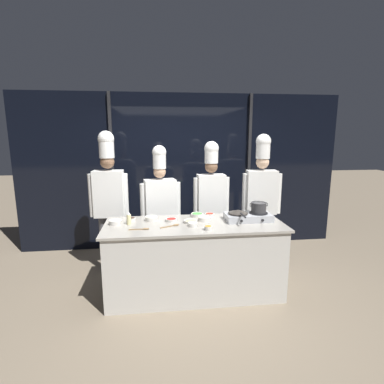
# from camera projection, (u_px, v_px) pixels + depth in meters

# --- Properties ---
(ground_plane) EXTENTS (24.00, 24.00, 0.00)m
(ground_plane) POSITION_uv_depth(u_px,v_px,m) (194.00, 292.00, 3.89)
(ground_plane) COLOR #7F705B
(window_wall_back) EXTENTS (5.63, 0.09, 2.70)m
(window_wall_back) POSITION_uv_depth(u_px,v_px,m) (182.00, 172.00, 5.28)
(window_wall_back) COLOR black
(window_wall_back) RESTS_ON ground_plane
(demo_counter) EXTENTS (2.22, 0.85, 0.93)m
(demo_counter) POSITION_uv_depth(u_px,v_px,m) (194.00, 258.00, 3.80)
(demo_counter) COLOR beige
(demo_counter) RESTS_ON ground_plane
(portable_stove) EXTENTS (0.59, 0.33, 0.10)m
(portable_stove) POSITION_uv_depth(u_px,v_px,m) (248.00, 217.00, 3.84)
(portable_stove) COLOR #B2B5BA
(portable_stove) RESTS_ON demo_counter
(frying_pan) EXTENTS (0.26, 0.44, 0.04)m
(frying_pan) POSITION_uv_depth(u_px,v_px,m) (238.00, 212.00, 3.81)
(frying_pan) COLOR #38332D
(frying_pan) RESTS_ON portable_stove
(stock_pot) EXTENTS (0.22, 0.20, 0.13)m
(stock_pot) POSITION_uv_depth(u_px,v_px,m) (259.00, 207.00, 3.83)
(stock_pot) COLOR #333335
(stock_pot) RESTS_ON portable_stove
(squeeze_bottle_oil) EXTENTS (0.05, 0.05, 0.16)m
(squeeze_bottle_oil) POSITION_uv_depth(u_px,v_px,m) (129.00, 218.00, 3.66)
(squeeze_bottle_oil) COLOR beige
(squeeze_bottle_oil) RESTS_ON demo_counter
(prep_bowl_carrots) EXTENTS (0.09, 0.09, 0.05)m
(prep_bowl_carrots) POSITION_uv_depth(u_px,v_px,m) (208.00, 228.00, 3.46)
(prep_bowl_carrots) COLOR silver
(prep_bowl_carrots) RESTS_ON demo_counter
(prep_bowl_chicken) EXTENTS (0.17, 0.17, 0.06)m
(prep_bowl_chicken) POSITION_uv_depth(u_px,v_px,m) (204.00, 218.00, 3.82)
(prep_bowl_chicken) COLOR silver
(prep_bowl_chicken) RESTS_ON demo_counter
(prep_bowl_onion) EXTENTS (0.11, 0.11, 0.05)m
(prep_bowl_onion) POSITION_uv_depth(u_px,v_px,m) (193.00, 224.00, 3.59)
(prep_bowl_onion) COLOR silver
(prep_bowl_onion) RESTS_ON demo_counter
(prep_bowl_soy_glaze) EXTENTS (0.11, 0.11, 0.05)m
(prep_bowl_soy_glaze) POSITION_uv_depth(u_px,v_px,m) (131.00, 219.00, 3.81)
(prep_bowl_soy_glaze) COLOR silver
(prep_bowl_soy_glaze) RESTS_ON demo_counter
(prep_bowl_chili_flakes) EXTENTS (0.12, 0.12, 0.04)m
(prep_bowl_chili_flakes) POSITION_uv_depth(u_px,v_px,m) (210.00, 215.00, 4.04)
(prep_bowl_chili_flakes) COLOR silver
(prep_bowl_chili_flakes) RESTS_ON demo_counter
(prep_bowl_bell_pepper) EXTENTS (0.15, 0.15, 0.04)m
(prep_bowl_bell_pepper) POSITION_uv_depth(u_px,v_px,m) (171.00, 220.00, 3.81)
(prep_bowl_bell_pepper) COLOR silver
(prep_bowl_bell_pepper) RESTS_ON demo_counter
(prep_bowl_garlic) EXTENTS (0.16, 0.16, 0.06)m
(prep_bowl_garlic) POSITION_uv_depth(u_px,v_px,m) (116.00, 222.00, 3.67)
(prep_bowl_garlic) COLOR silver
(prep_bowl_garlic) RESTS_ON demo_counter
(prep_bowl_noodles) EXTENTS (0.16, 0.16, 0.05)m
(prep_bowl_noodles) POSITION_uv_depth(u_px,v_px,m) (151.00, 218.00, 3.83)
(prep_bowl_noodles) COLOR silver
(prep_bowl_noodles) RESTS_ON demo_counter
(prep_bowl_ginger) EXTENTS (0.17, 0.17, 0.04)m
(prep_bowl_ginger) POSITION_uv_depth(u_px,v_px,m) (191.00, 221.00, 3.74)
(prep_bowl_ginger) COLOR silver
(prep_bowl_ginger) RESTS_ON demo_counter
(prep_bowl_scallions) EXTENTS (0.17, 0.17, 0.04)m
(prep_bowl_scallions) POSITION_uv_depth(u_px,v_px,m) (197.00, 215.00, 4.02)
(prep_bowl_scallions) COLOR silver
(prep_bowl_scallions) RESTS_ON demo_counter
(serving_spoon_slotted) EXTENTS (0.25, 0.14, 0.02)m
(serving_spoon_slotted) POSITION_uv_depth(u_px,v_px,m) (174.00, 225.00, 3.61)
(serving_spoon_slotted) COLOR olive
(serving_spoon_slotted) RESTS_ON demo_counter
(serving_spoon_solid) EXTENTS (0.24, 0.05, 0.02)m
(serving_spoon_solid) POSITION_uv_depth(u_px,v_px,m) (143.00, 229.00, 3.48)
(serving_spoon_solid) COLOR olive
(serving_spoon_solid) RESTS_ON demo_counter
(chef_head) EXTENTS (0.56, 0.23, 2.06)m
(chef_head) POSITION_uv_depth(u_px,v_px,m) (109.00, 191.00, 4.31)
(chef_head) COLOR #4C4C51
(chef_head) RESTS_ON ground_plane
(chef_sous) EXTENTS (0.59, 0.31, 1.86)m
(chef_sous) POSITION_uv_depth(u_px,v_px,m) (160.00, 201.00, 4.44)
(chef_sous) COLOR #232326
(chef_sous) RESTS_ON ground_plane
(chef_line) EXTENTS (0.54, 0.24, 1.92)m
(chef_line) POSITION_uv_depth(u_px,v_px,m) (211.00, 195.00, 4.50)
(chef_line) COLOR #232326
(chef_line) RESTS_ON ground_plane
(chef_pastry) EXTENTS (0.59, 0.28, 2.02)m
(chef_pastry) POSITION_uv_depth(u_px,v_px,m) (261.00, 191.00, 4.55)
(chef_pastry) COLOR #2D3856
(chef_pastry) RESTS_ON ground_plane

